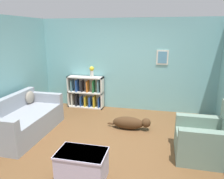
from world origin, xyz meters
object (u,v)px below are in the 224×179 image
(coffee_table, at_px, (82,164))
(dog, at_px, (130,123))
(recliner_chair, at_px, (208,140))
(bookshelf, at_px, (86,93))
(couch, at_px, (23,120))
(vase, at_px, (92,71))

(coffee_table, distance_m, dog, 2.00)
(recliner_chair, bearing_deg, bookshelf, 145.20)
(couch, height_order, coffee_table, couch)
(couch, distance_m, vase, 2.37)
(bookshelf, bearing_deg, vase, -5.26)
(vase, bearing_deg, dog, -42.93)
(dog, bearing_deg, vase, 137.07)
(recliner_chair, xyz_separation_m, vase, (-2.87, 2.13, 0.77))
(bookshelf, relative_size, dog, 1.04)
(recliner_chair, xyz_separation_m, dog, (-1.54, 0.88, -0.20))
(bookshelf, bearing_deg, recliner_chair, -34.80)
(couch, bearing_deg, dog, 18.31)
(vase, bearing_deg, recliner_chair, -36.50)
(recliner_chair, bearing_deg, dog, 150.13)
(couch, xyz_separation_m, dog, (2.31, 0.76, -0.16))
(bookshelf, xyz_separation_m, vase, (0.21, -0.02, 0.68))
(bookshelf, bearing_deg, coffee_table, -71.49)
(coffee_table, bearing_deg, bookshelf, 108.51)
(dog, bearing_deg, couch, -161.69)
(coffee_table, xyz_separation_m, vase, (-0.86, 3.19, 0.88))
(bookshelf, distance_m, vase, 0.71)
(coffee_table, xyz_separation_m, dog, (0.48, 1.94, -0.09))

